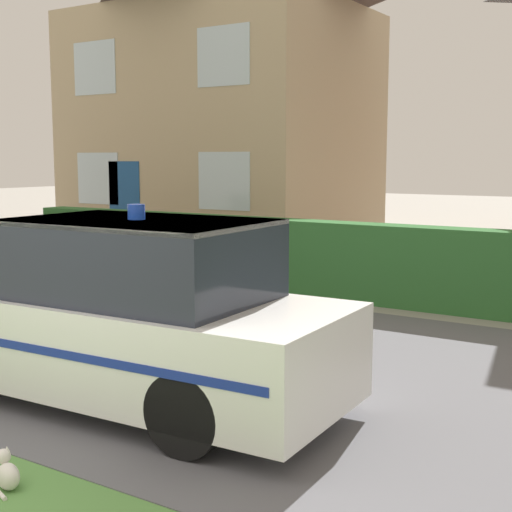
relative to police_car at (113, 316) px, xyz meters
The scene contains 5 objects.
road_strip 1.87m from the police_car, 79.47° to the left, with size 28.00×5.97×0.01m, color #5B5B60.
garden_hedge 5.34m from the police_car, 91.16° to the left, with size 13.38×0.50×1.20m, color #2D662D.
police_car is the anchor object (origin of this frame).
cat 1.90m from the police_car, 69.54° to the right, with size 0.26×0.24×0.26m.
house_left 13.67m from the police_car, 121.00° to the left, with size 7.48×5.79×8.16m.
Camera 1 is at (4.11, -2.21, 2.17)m, focal length 50.00 mm.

